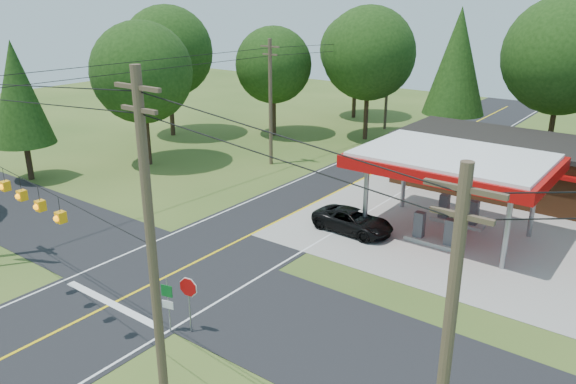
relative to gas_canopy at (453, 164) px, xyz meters
The scene contains 15 objects.
ground 16.38m from the gas_canopy, 124.70° to the right, with size 120.00×120.00×0.00m, color #37541D.
main_highway 16.37m from the gas_canopy, 124.70° to the right, with size 8.00×120.00×0.02m, color black.
cross_road 16.37m from the gas_canopy, 124.70° to the right, with size 70.00×7.00×0.02m, color black.
lane_center_yellow 16.37m from the gas_canopy, 124.70° to the right, with size 0.15×110.00×0.00m, color yellow.
gas_canopy is the anchor object (origin of this frame).
convenience_store 10.31m from the gas_canopy, 84.28° to the left, with size 16.40×7.55×3.80m.
utility_pole_near_right 20.13m from the gas_canopy, 94.29° to the right, with size 1.80×0.30×11.50m.
utility_pole_far_left 17.74m from the gas_canopy, 163.61° to the left, with size 1.80×0.30×10.00m.
utility_pole_right_b 19.80m from the gas_canopy, 69.27° to the right, with size 1.80×0.30×10.00m.
utility_pole_north 26.92m from the gas_canopy, 125.17° to the left, with size 0.30×0.30×9.50m.
overhead_beacons 21.56m from the gas_canopy, 117.76° to the right, with size 17.04×2.04×1.03m.
treeline_backdrop 14.09m from the gas_canopy, 126.61° to the left, with size 70.27×51.59×13.30m.
suv_car 6.49m from the gas_canopy, 146.31° to the right, with size 4.84×4.84×1.34m, color black.
octagonal_stop_sign 16.80m from the gas_canopy, 105.70° to the right, with size 0.87×0.21×2.55m.
route_sign_post 17.54m from the gas_canopy, 107.47° to the right, with size 0.51×0.16×2.52m.
Camera 1 is at (19.68, -16.55, 13.25)m, focal length 35.00 mm.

